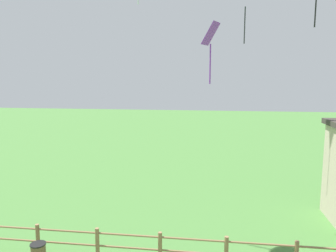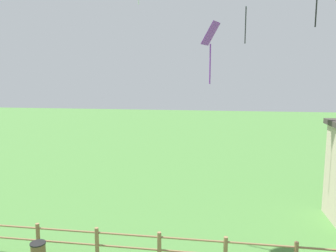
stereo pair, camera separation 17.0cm
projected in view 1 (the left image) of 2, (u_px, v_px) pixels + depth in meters
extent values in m
cylinder|color=olive|center=(38.00, 240.00, 11.86)|extent=(0.14, 0.14, 1.18)
cylinder|color=olive|center=(97.00, 244.00, 11.56)|extent=(0.14, 0.14, 1.18)
cylinder|color=olive|center=(160.00, 248.00, 11.26)|extent=(0.14, 0.14, 1.18)
cylinder|color=olive|center=(160.00, 237.00, 11.20)|extent=(17.97, 0.07, 0.07)
cylinder|color=olive|center=(160.00, 250.00, 11.27)|extent=(17.97, 0.07, 0.07)
cylinder|color=black|center=(38.00, 244.00, 11.02)|extent=(0.52, 0.52, 0.04)
cube|color=purple|center=(211.00, 33.00, 11.68)|extent=(0.69, 0.78, 0.79)
cylinder|color=purple|center=(210.00, 64.00, 11.84)|extent=(0.05, 0.05, 1.43)
cylinder|color=#2D2D33|center=(245.00, 25.00, 13.87)|extent=(0.05, 0.05, 1.52)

